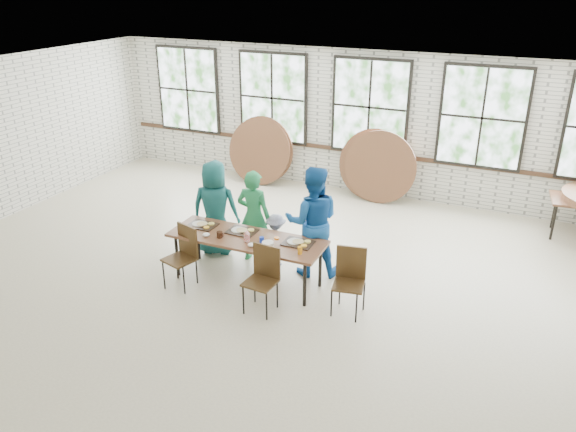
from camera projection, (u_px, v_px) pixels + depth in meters
room at (370, 109)px, 11.44m from camera, size 12.00×12.00×12.00m
dining_table at (247, 240)px, 8.44m from camera, size 2.41×0.84×0.74m
chair_near_left at (184, 251)px, 8.41m from camera, size 0.52×0.51×0.95m
chair_near_right at (264, 273)px, 7.79m from camera, size 0.45×0.43×0.95m
chair_spare at (350, 275)px, 7.75m from camera, size 0.49×0.48×0.95m
adult_teal at (215, 208)px, 9.29m from camera, size 0.90×0.71×1.62m
adult_green at (254, 217)px, 9.03m from camera, size 0.59×0.40×1.57m
toddler at (276, 240)px, 9.02m from camera, size 0.62×0.42×0.89m
adult_blue at (312, 222)px, 8.60m from camera, size 1.05×0.95×1.77m
tabletop_clutter at (250, 237)px, 8.37m from camera, size 2.06×0.59×0.11m
round_tops_leaning at (316, 158)px, 12.02m from camera, size 4.27×0.46×1.50m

